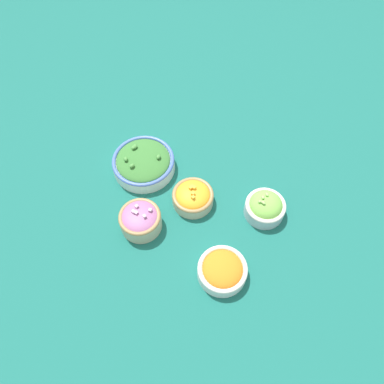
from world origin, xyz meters
TOP-DOWN VIEW (x-y plane):
  - ground_plane at (0.00, 0.00)m, footprint 3.00×3.00m
  - bowl_broccoli at (0.18, 0.00)m, footprint 0.19×0.19m
  - bowl_squash at (-0.01, 0.01)m, footprint 0.12×0.12m
  - bowl_lettuce at (-0.20, -0.08)m, footprint 0.11×0.11m
  - bowl_carrots at (-0.20, 0.14)m, footprint 0.13×0.13m
  - bowl_red_onion at (0.06, 0.16)m, footprint 0.12×0.12m

SIDE VIEW (x-z plane):
  - ground_plane at x=0.00m, z-range 0.00..0.00m
  - bowl_carrots at x=-0.20m, z-range 0.00..0.06m
  - bowl_squash at x=-0.01m, z-range 0.00..0.06m
  - bowl_broccoli at x=0.18m, z-range 0.00..0.06m
  - bowl_lettuce at x=-0.20m, z-range -0.01..0.07m
  - bowl_red_onion at x=0.06m, z-range 0.00..0.07m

